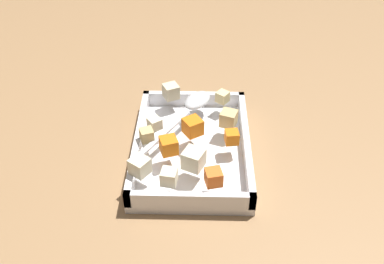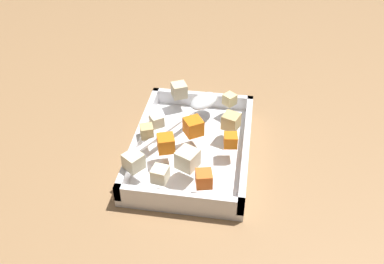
# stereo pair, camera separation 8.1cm
# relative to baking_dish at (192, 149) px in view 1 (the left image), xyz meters

# --- Properties ---
(ground_plane) EXTENTS (4.00, 4.00, 0.00)m
(ground_plane) POSITION_rel_baking_dish_xyz_m (-0.02, -0.02, -0.01)
(ground_plane) COLOR #936D47
(baking_dish) EXTENTS (0.31, 0.22, 0.05)m
(baking_dish) POSITION_rel_baking_dish_xyz_m (0.00, 0.00, 0.00)
(baking_dish) COLOR silver
(baking_dish) RESTS_ON ground_plane
(carrot_chunk_mid_left) EXTENTS (0.04, 0.04, 0.03)m
(carrot_chunk_mid_left) POSITION_rel_baking_dish_xyz_m (0.05, -0.04, 0.05)
(carrot_chunk_mid_left) COLOR orange
(carrot_chunk_mid_left) RESTS_ON baking_dish
(carrot_chunk_corner_sw) EXTENTS (0.04, 0.04, 0.03)m
(carrot_chunk_corner_sw) POSITION_rel_baking_dish_xyz_m (-0.01, 0.00, 0.05)
(carrot_chunk_corner_sw) COLOR orange
(carrot_chunk_corner_sw) RESTS_ON baking_dish
(carrot_chunk_heap_side) EXTENTS (0.03, 0.03, 0.03)m
(carrot_chunk_heap_side) POSITION_rel_baking_dish_xyz_m (0.12, 0.04, 0.04)
(carrot_chunk_heap_side) COLOR orange
(carrot_chunk_heap_side) RESTS_ON baking_dish
(carrot_chunk_far_right) EXTENTS (0.03, 0.03, 0.02)m
(carrot_chunk_far_right) POSITION_rel_baking_dish_xyz_m (0.02, 0.07, 0.04)
(carrot_chunk_far_right) COLOR orange
(carrot_chunk_far_right) RESTS_ON baking_dish
(potato_chunk_under_handle) EXTENTS (0.04, 0.04, 0.03)m
(potato_chunk_under_handle) POSITION_rel_baking_dish_xyz_m (0.08, 0.00, 0.05)
(potato_chunk_under_handle) COLOR beige
(potato_chunk_under_handle) RESTS_ON baking_dish
(potato_chunk_rim_edge) EXTENTS (0.04, 0.04, 0.03)m
(potato_chunk_rim_edge) POSITION_rel_baking_dish_xyz_m (-0.04, 0.07, 0.05)
(potato_chunk_rim_edge) COLOR tan
(potato_chunk_rim_edge) RESTS_ON baking_dish
(potato_chunk_corner_se) EXTENTS (0.04, 0.04, 0.03)m
(potato_chunk_corner_se) POSITION_rel_baking_dish_xyz_m (-0.13, -0.05, 0.05)
(potato_chunk_corner_se) COLOR beige
(potato_chunk_corner_se) RESTS_ON baking_dish
(potato_chunk_corner_nw) EXTENTS (0.03, 0.03, 0.03)m
(potato_chunk_corner_nw) POSITION_rel_baking_dish_xyz_m (0.12, -0.03, 0.04)
(potato_chunk_corner_nw) COLOR beige
(potato_chunk_corner_nw) RESTS_ON baking_dish
(potato_chunk_front_center) EXTENTS (0.03, 0.03, 0.02)m
(potato_chunk_front_center) POSITION_rel_baking_dish_xyz_m (-0.02, -0.07, 0.04)
(potato_chunk_front_center) COLOR beige
(potato_chunk_front_center) RESTS_ON baking_dish
(potato_chunk_corner_ne) EXTENTS (0.03, 0.03, 0.02)m
(potato_chunk_corner_ne) POSITION_rel_baking_dish_xyz_m (-0.12, 0.06, 0.04)
(potato_chunk_corner_ne) COLOR #E0CC89
(potato_chunk_corner_ne) RESTS_ON baking_dish
(potato_chunk_heap_top) EXTENTS (0.03, 0.03, 0.02)m
(potato_chunk_heap_top) POSITION_rel_baking_dish_xyz_m (0.01, -0.08, 0.04)
(potato_chunk_heap_top) COLOR tan
(potato_chunk_heap_top) RESTS_ON baking_dish
(potato_chunk_mid_right) EXTENTS (0.04, 0.04, 0.03)m
(potato_chunk_mid_right) POSITION_rel_baking_dish_xyz_m (0.10, -0.09, 0.05)
(potato_chunk_mid_right) COLOR beige
(potato_chunk_mid_right) RESTS_ON baking_dish
(serving_spoon) EXTENTS (0.22, 0.15, 0.02)m
(serving_spoon) POSITION_rel_baking_dish_xyz_m (-0.09, 0.00, 0.04)
(serving_spoon) COLOR silver
(serving_spoon) RESTS_ON baking_dish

